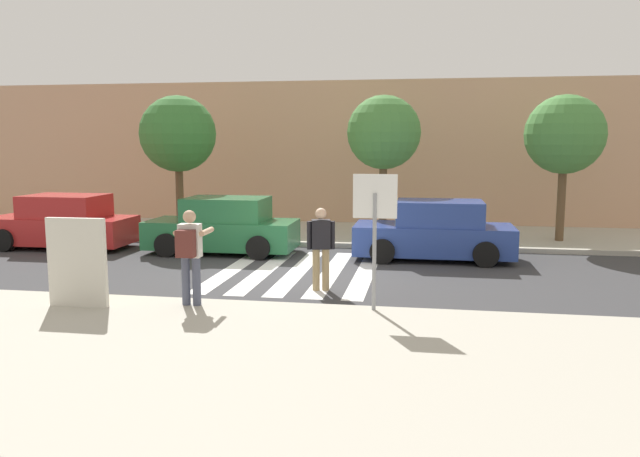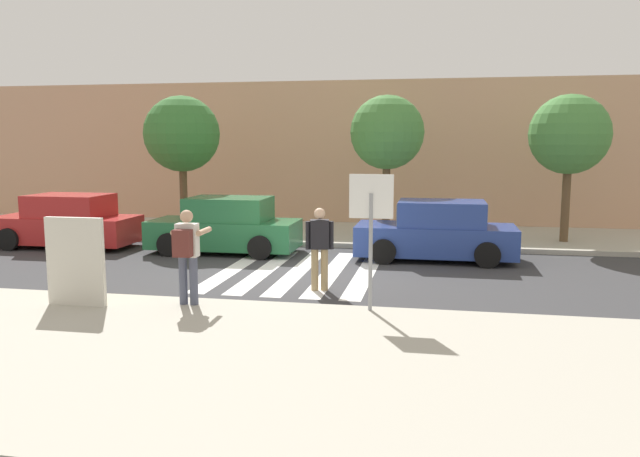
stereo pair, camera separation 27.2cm
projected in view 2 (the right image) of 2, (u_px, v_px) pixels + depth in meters
ground_plane at (297, 273)px, 14.70m from camera, size 120.00×120.00×0.00m
sidewalk_near at (197, 359)px, 8.66m from camera, size 60.00×6.00×0.14m
sidewalk_far at (337, 233)px, 20.53m from camera, size 60.00×4.80×0.14m
building_facade_far at (355, 153)px, 24.46m from camera, size 56.00×4.00×5.25m
crosswalk_stripe_0 at (235, 268)px, 15.19m from camera, size 0.44×5.20×0.01m
crosswalk_stripe_1 at (266, 270)px, 15.04m from camera, size 0.44×5.20×0.01m
crosswalk_stripe_2 at (298, 271)px, 14.90m from camera, size 0.44×5.20×0.01m
crosswalk_stripe_3 at (331, 272)px, 14.75m from camera, size 0.44×5.20×0.01m
crosswalk_stripe_4 at (365, 274)px, 14.60m from camera, size 0.44×5.20×0.01m
stop_sign at (371, 212)px, 10.71m from camera, size 0.76×0.08×2.38m
photographer_with_backpack at (187, 249)px, 11.16m from camera, size 0.60×0.85×1.72m
pedestrian_crossing at (320, 244)px, 12.84m from camera, size 0.57×0.32×1.72m
parked_car_red at (67, 223)px, 18.21m from camera, size 4.10×1.92×1.55m
parked_car_green at (226, 227)px, 17.31m from camera, size 4.10×1.92×1.55m
parked_car_blue at (437, 232)px, 16.24m from camera, size 4.10×1.92×1.55m
street_tree_west at (182, 134)px, 19.41m from camera, size 2.36×2.36×4.35m
street_tree_center at (387, 133)px, 18.91m from camera, size 2.25×2.25×4.33m
street_tree_east at (569, 135)px, 18.02m from camera, size 2.31×2.31×4.29m
advertising_board at (76, 262)px, 11.16m from camera, size 1.10×0.11×1.60m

